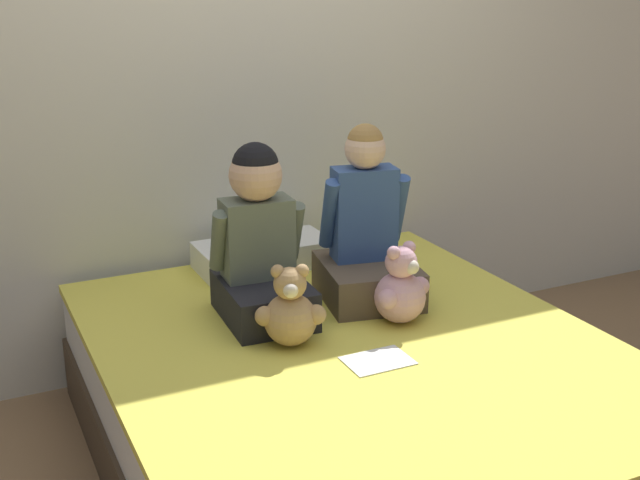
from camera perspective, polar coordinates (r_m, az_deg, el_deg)
ground_plane at (r=2.94m, az=2.35°, el=-15.79°), size 14.00×14.00×0.00m
wall_behind_bed at (r=3.43m, az=-5.88°, el=11.55°), size 8.00×0.06×2.50m
bed at (r=2.81m, az=2.41°, el=-11.75°), size 1.64×1.96×0.48m
child_on_left at (r=2.82m, az=-4.33°, el=-0.37°), size 0.34×0.41×0.63m
child_on_right at (r=2.99m, az=3.29°, el=0.16°), size 0.40×0.44×0.66m
teddy_bear_held_by_left_child at (r=2.64m, az=-2.12°, el=-5.10°), size 0.22×0.18×0.28m
teddy_bear_held_by_right_child at (r=2.82m, az=5.76°, el=-3.51°), size 0.23×0.18×0.29m
pillow_at_headboard at (r=3.36m, az=-4.07°, el=-1.00°), size 0.55×0.26×0.11m
sign_card at (r=2.57m, az=4.10°, el=-8.56°), size 0.21×0.15×0.00m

